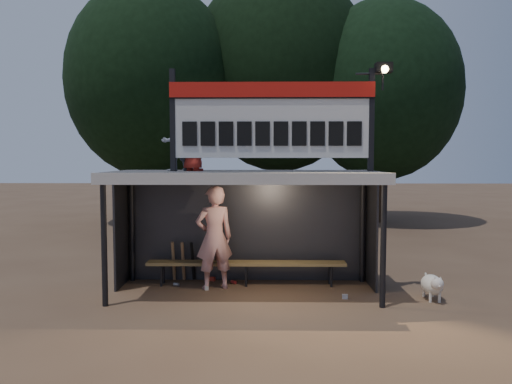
# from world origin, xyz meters

# --- Properties ---
(ground) EXTENTS (80.00, 80.00, 0.00)m
(ground) POSITION_xyz_m (0.00, 0.00, 0.00)
(ground) COLOR #503928
(ground) RESTS_ON ground
(player) EXTENTS (0.86, 0.71, 2.03)m
(player) POSITION_xyz_m (-0.62, 0.29, 1.01)
(player) COLOR silver
(player) RESTS_ON ground
(child_a) EXTENTS (0.66, 0.65, 1.08)m
(child_a) POSITION_xyz_m (-1.36, 0.14, 2.86)
(child_a) COLOR gray
(child_a) RESTS_ON dugout_shelter
(child_b) EXTENTS (0.61, 0.58, 1.05)m
(child_b) POSITION_xyz_m (-0.98, 0.12, 2.84)
(child_b) COLOR #A72419
(child_b) RESTS_ON dugout_shelter
(dugout_shelter) EXTENTS (5.10, 2.08, 2.32)m
(dugout_shelter) POSITION_xyz_m (0.00, 0.24, 1.85)
(dugout_shelter) COLOR #38383B
(dugout_shelter) RESTS_ON ground
(scoreboard_assembly) EXTENTS (4.10, 0.27, 1.99)m
(scoreboard_assembly) POSITION_xyz_m (0.56, -0.01, 3.32)
(scoreboard_assembly) COLOR black
(scoreboard_assembly) RESTS_ON dugout_shelter
(bench) EXTENTS (4.00, 0.35, 0.48)m
(bench) POSITION_xyz_m (0.00, 0.55, 0.43)
(bench) COLOR olive
(bench) RESTS_ON ground
(tree_left) EXTENTS (6.46, 6.46, 9.27)m
(tree_left) POSITION_xyz_m (-4.00, 10.00, 5.51)
(tree_left) COLOR black
(tree_left) RESTS_ON ground
(tree_mid) EXTENTS (7.22, 7.22, 10.36)m
(tree_mid) POSITION_xyz_m (1.00, 11.50, 6.17)
(tree_mid) COLOR black
(tree_mid) RESTS_ON ground
(tree_right) EXTENTS (6.08, 6.08, 8.72)m
(tree_right) POSITION_xyz_m (5.00, 10.50, 5.19)
(tree_right) COLOR #312015
(tree_right) RESTS_ON ground
(dog) EXTENTS (0.36, 0.81, 0.49)m
(dog) POSITION_xyz_m (3.41, -0.44, 0.28)
(dog) COLOR white
(dog) RESTS_ON ground
(bats) EXTENTS (0.47, 0.33, 0.84)m
(bats) POSITION_xyz_m (-1.32, 0.82, 0.43)
(bats) COLOR #9E7349
(bats) RESTS_ON ground
(litter) EXTENTS (3.36, 1.37, 0.08)m
(litter) POSITION_xyz_m (-0.24, 0.35, 0.04)
(litter) COLOR red
(litter) RESTS_ON ground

